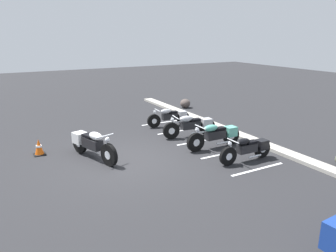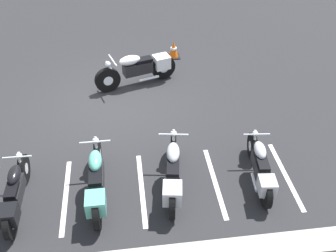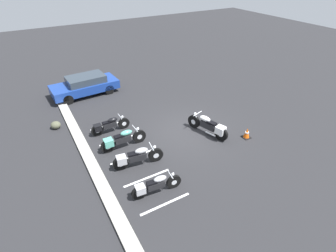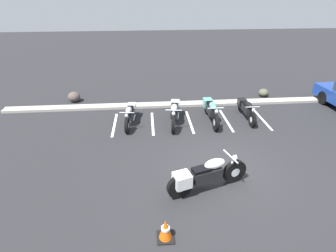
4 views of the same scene
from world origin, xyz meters
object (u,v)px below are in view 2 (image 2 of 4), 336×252
(parked_bike_0, at_px, (261,167))
(parked_bike_2, at_px, (96,181))
(parked_bike_3, at_px, (15,194))
(traffic_cone, at_px, (174,50))
(parked_bike_1, at_px, (173,172))
(motorcycle_white_featured, at_px, (140,68))

(parked_bike_0, relative_size, parked_bike_2, 0.89)
(parked_bike_2, xyz_separation_m, parked_bike_3, (1.59, 0.10, -0.05))
(parked_bike_3, bearing_deg, parked_bike_0, -87.95)
(parked_bike_2, bearing_deg, traffic_cone, -22.05)
(parked_bike_0, relative_size, traffic_cone, 3.67)
(parked_bike_1, distance_m, traffic_cone, 5.89)
(motorcycle_white_featured, height_order, traffic_cone, motorcycle_white_featured)
(parked_bike_1, xyz_separation_m, parked_bike_3, (3.15, 0.16, -0.04))
(parked_bike_1, xyz_separation_m, parked_bike_2, (1.56, 0.06, 0.00))
(parked_bike_2, bearing_deg, parked_bike_0, -89.87)
(traffic_cone, bearing_deg, parked_bike_1, 81.93)
(parked_bike_0, distance_m, parked_bike_1, 1.87)
(parked_bike_0, bearing_deg, motorcycle_white_featured, 33.12)
(parked_bike_0, bearing_deg, traffic_cone, 15.97)
(parked_bike_1, bearing_deg, motorcycle_white_featured, 13.62)
(parked_bike_3, bearing_deg, motorcycle_white_featured, -31.05)
(motorcycle_white_featured, distance_m, parked_bike_1, 4.33)
(traffic_cone, bearing_deg, parked_bike_3, 56.38)
(motorcycle_white_featured, distance_m, parked_bike_3, 5.26)
(motorcycle_white_featured, xyz_separation_m, traffic_cone, (-1.20, -1.52, -0.25))
(parked_bike_2, bearing_deg, motorcycle_white_featured, -15.20)
(parked_bike_3, bearing_deg, traffic_cone, -32.77)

